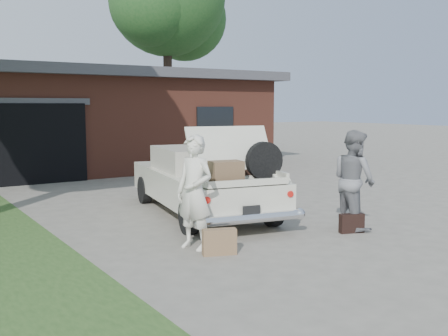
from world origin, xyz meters
TOP-DOWN VIEW (x-y plane):
  - ground at (0.00, 0.00)m, footprint 90.00×90.00m
  - house at (0.98, 11.47)m, footprint 12.80×7.80m
  - tree_right at (7.63, 17.23)m, footprint 6.69×5.82m
  - sedan at (0.48, 2.10)m, footprint 2.59×4.84m
  - woman_left at (-0.93, -0.02)m, footprint 0.61×0.73m
  - woman_right at (2.03, -0.41)m, footprint 0.77×0.93m
  - suitcase_left at (-0.80, -0.50)m, footprint 0.51×0.32m
  - suitcase_right at (1.78, -0.63)m, footprint 0.44×0.26m

SIDE VIEW (x-z plane):
  - ground at x=0.00m, z-range 0.00..0.00m
  - suitcase_right at x=1.78m, z-range 0.00..0.33m
  - suitcase_left at x=-0.80m, z-range 0.00..0.38m
  - sedan at x=0.48m, z-range -0.22..1.57m
  - woman_left at x=-0.93m, z-range 0.00..1.72m
  - woman_right at x=2.03m, z-range 0.00..1.73m
  - house at x=0.98m, z-range 0.02..3.32m
  - tree_right at x=7.63m, z-range 1.96..12.35m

